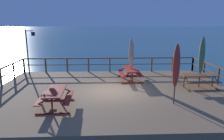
% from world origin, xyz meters
% --- Properties ---
extents(ground_plane, '(600.00, 600.00, 0.00)m').
position_xyz_m(ground_plane, '(0.00, 0.00, 0.00)').
color(ground_plane, '#2D5B6B').
extents(wooden_deck, '(13.16, 9.35, 0.87)m').
position_xyz_m(wooden_deck, '(0.00, 0.00, 0.44)').
color(wooden_deck, '#846647').
rests_on(wooden_deck, ground).
extents(railing_waterside_far, '(12.96, 0.10, 1.09)m').
position_xyz_m(railing_waterside_far, '(0.00, 4.52, 1.61)').
color(railing_waterside_far, brown).
rests_on(railing_waterside_far, wooden_deck).
extents(picnic_table_back_right, '(2.09, 1.46, 0.78)m').
position_xyz_m(picnic_table_back_right, '(4.98, 0.37, 1.43)').
color(picnic_table_back_right, brown).
rests_on(picnic_table_back_right, wooden_deck).
extents(picnic_table_front_left, '(1.47, 2.20, 0.78)m').
position_xyz_m(picnic_table_front_left, '(1.25, 2.20, 1.44)').
color(picnic_table_front_left, maroon).
rests_on(picnic_table_front_left, wooden_deck).
extents(picnic_table_front_right, '(1.46, 1.94, 0.78)m').
position_xyz_m(picnic_table_front_right, '(-2.61, -2.17, 1.43)').
color(picnic_table_front_right, maroon).
rests_on(picnic_table_front_right, wooden_deck).
extents(patio_umbrella_tall_back_right, '(0.32, 0.32, 2.93)m').
position_xyz_m(patio_umbrella_tall_back_right, '(5.06, 0.42, 2.74)').
color(patio_umbrella_tall_back_right, '#4C3828').
rests_on(patio_umbrella_tall_back_right, wooden_deck).
extents(patio_umbrella_short_mid, '(0.32, 0.32, 2.69)m').
position_xyz_m(patio_umbrella_short_mid, '(1.30, 2.16, 2.58)').
color(patio_umbrella_short_mid, '#4C3828').
rests_on(patio_umbrella_short_mid, wooden_deck).
extents(patio_umbrella_short_front, '(0.32, 0.32, 2.77)m').
position_xyz_m(patio_umbrella_short_front, '(2.74, -2.01, 2.63)').
color(patio_umbrella_short_front, '#4C3828').
rests_on(patio_umbrella_short_front, wooden_deck).
extents(lamp_post_hooked, '(0.68, 0.26, 3.20)m').
position_xyz_m(lamp_post_hooked, '(-5.69, 3.93, 2.98)').
color(lamp_post_hooked, black).
rests_on(lamp_post_hooked, wooden_deck).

